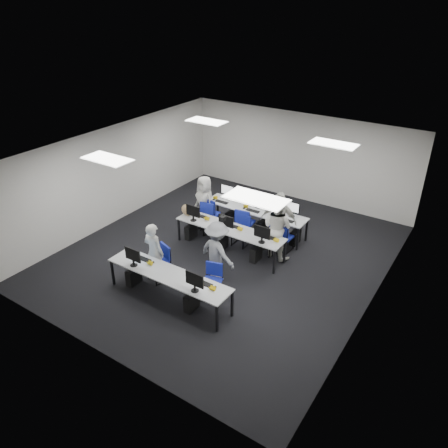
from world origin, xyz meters
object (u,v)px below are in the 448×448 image
Objects in this scene: desk_front at (168,275)px; photographer at (217,252)px; student_1 at (277,227)px; chair_2 at (205,222)px; desk_mid at (230,230)px; chair_4 at (270,243)px; chair_0 at (160,269)px; student_0 at (154,252)px; student_3 at (278,221)px; student_2 at (205,202)px; chair_7 at (284,242)px; chair_6 at (245,228)px; chair_5 at (210,220)px; chair_3 at (241,236)px; chair_1 at (212,288)px.

desk_front is 1.40m from photographer.
chair_2 is at bearing 9.77° from student_1.
desk_mid is 3.57× the size of chair_4.
desk_front is 0.99m from chair_0.
chair_2 is 0.61× the size of photographer.
chair_2 is 1.09× the size of chair_4.
student_3 reaches higher than student_0.
chair_7 is at bearing 19.45° from student_2.
student_0 is at bearing -135.63° from student_3.
chair_6 is at bearing 27.71° from chair_2.
chair_5 is 0.60× the size of photographer.
student_3 is at bearing 78.73° from chair_0.
chair_6 is at bearing -5.73° from student_1.
chair_4 is 0.64m from student_1.
chair_5 is (0.07, 0.19, -0.01)m from chair_2.
desk_front is 3.34m from student_1.
chair_6 is (0.69, 2.97, 0.01)m from chair_0.
chair_6 is (-0.11, 0.39, 0.04)m from chair_3.
desk_mid is 1.97× the size of student_2.
photographer is at bearing -70.18° from desk_mid.
chair_0 is at bearing 168.01° from chair_1.
student_2 reaches higher than chair_0.
student_0 reaches higher than chair_1.
student_0 is at bearing -91.01° from chair_5.
photographer is (1.31, 0.84, 0.02)m from student_0.
student_1 reaches higher than chair_3.
chair_2 is at bearing -172.35° from chair_6.
photographer is (-0.50, -1.87, 0.52)m from chair_4.
student_3 is (1.86, 3.03, 0.08)m from student_0.
chair_6 is (1.21, 0.32, -0.00)m from chair_2.
desk_mid is at bearing -133.70° from chair_4.
desk_front is 0.97m from student_0.
chair_2 is 2.58m from photographer.
chair_3 is 1.19m from student_3.
desk_front is at bearing -91.53° from chair_4.
chair_6 is 1.18× the size of chair_7.
chair_1 is 0.93m from photographer.
chair_5 is at bearing 118.42° from chair_0.
chair_1 is 0.54× the size of student_2.
desk_front is at bearing -15.83° from chair_0.
photographer reaches higher than chair_4.
chair_2 is 2.78m from student_0.
student_0 is at bearing -110.99° from chair_3.
student_2 reaches higher than desk_front.
student_0 is 0.91× the size of student_3.
chair_2 reaches higher than chair_5.
photographer is at bearing -118.36° from student_3.
student_2 is at bearing 165.09° from chair_3.
chair_4 is 0.94× the size of chair_5.
photographer is (1.66, -2.06, 0.50)m from chair_5.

